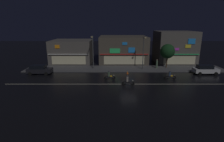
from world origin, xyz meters
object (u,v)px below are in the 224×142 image
Objects in this scene: streetlamp_west at (94,49)px; streetlamp_mid at (144,50)px; parked_car_trailing at (206,69)px; motorcycle_opposite_lane at (171,76)px; pedestrian_on_sidewalk at (158,64)px; traffic_cone at (128,72)px; motorcycle_following at (129,81)px; parked_car_near_kerb at (40,69)px; motorcycle_lead at (110,76)px.

streetlamp_west reaches higher than streetlamp_mid.
parked_car_trailing is 8.18m from motorcycle_opposite_lane.
pedestrian_on_sidewalk is 7.44m from traffic_cone.
motorcycle_following is (-6.79, -10.16, -0.33)m from pedestrian_on_sidewalk.
traffic_cone is (16.03, 0.13, -0.59)m from parked_car_near_kerb.
parked_car_near_kerb is at bearing -159.01° from streetlamp_west.
streetlamp_west is at bearing 176.17° from streetlamp_mid.
motorcycle_lead and motorcycle_opposite_lane have the same top height.
streetlamp_mid reaches higher than parked_car_trailing.
pedestrian_on_sidewalk is at bearing 153.09° from parked_car_trailing.
pedestrian_on_sidewalk is 0.94× the size of motorcycle_opposite_lane.
streetlamp_mid reaches higher than motorcycle_lead.
motorcycle_opposite_lane is at bearing -61.10° from streetlamp_mid.
streetlamp_mid reaches higher than parked_car_near_kerb.
streetlamp_mid is 3.37× the size of motorcycle_lead.
streetlamp_mid reaches higher than motorcycle_following.
pedestrian_on_sidewalk is 7.33m from motorcycle_opposite_lane.
motorcycle_lead is at bearing -135.91° from streetlamp_mid.
motorcycle_lead is 9.95m from motorcycle_opposite_lane.
motorcycle_lead is (12.76, -3.38, -0.24)m from parked_car_near_kerb.
motorcycle_lead is at bearing -174.83° from motorcycle_opposite_lane.
parked_car_near_kerb is at bearing -171.32° from streetlamp_mid.
motorcycle_following is at bearing -57.72° from streetlamp_west.
streetlamp_west is at bearing -159.01° from parked_car_near_kerb.
motorcycle_lead is at bearing -132.98° from traffic_cone.
parked_car_near_kerb and parked_car_trailing have the same top height.
parked_car_near_kerb is at bearing -179.52° from traffic_cone.
parked_car_near_kerb is 16.68m from motorcycle_following.
parked_car_near_kerb reaches higher than motorcycle_opposite_lane.
parked_car_near_kerb is at bearing 29.94° from pedestrian_on_sidewalk.
streetlamp_mid is 9.68m from motorcycle_lead.
pedestrian_on_sidewalk is at bearing 41.94° from motorcycle_lead.
parked_car_near_kerb is at bearing -28.15° from motorcycle_following.
streetlamp_mid is 3.37× the size of motorcycle_following.
parked_car_near_kerb reaches higher than traffic_cone.
traffic_cone is (-3.25, -2.81, -3.69)m from streetlamp_mid.
pedestrian_on_sidewalk is (3.04, 1.12, -3.01)m from streetlamp_mid.
parked_car_trailing is 2.26× the size of motorcycle_following.
parked_car_trailing is 7.82× the size of traffic_cone.
parked_car_near_kerb reaches higher than motorcycle_lead.
streetlamp_west is at bearing -64.42° from motorcycle_following.
parked_car_trailing is at bearing -179.87° from parked_car_near_kerb.
motorcycle_lead is at bearing -64.29° from streetlamp_west.
streetlamp_west is 9.91m from streetlamp_mid.
parked_car_near_kerb is at bearing 169.22° from motorcycle_lead.
parked_car_trailing reaches higher than motorcycle_following.
streetlamp_mid is at bearing 40.81° from traffic_cone.
parked_car_trailing reaches higher than traffic_cone.
streetlamp_mid is at bearing 48.15° from motorcycle_lead.
parked_car_near_kerb is 30.18m from parked_car_trailing.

